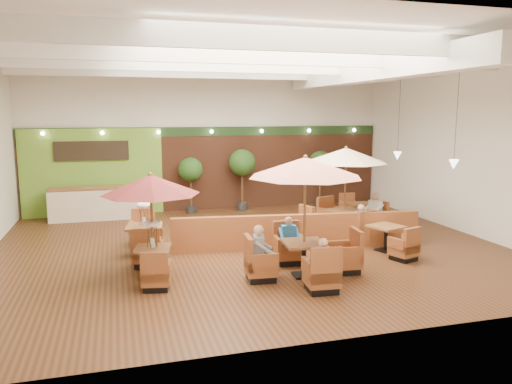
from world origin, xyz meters
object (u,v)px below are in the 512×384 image
object	(u,v)px
topiary_1	(242,165)
diner_3	(360,219)
table_0	(151,198)
diner_1	(289,235)
topiary_0	(191,172)
table_5	(360,214)
table_4	(386,239)
booth_divider	(298,231)
table_2	(345,175)
topiary_2	(320,165)
diner_2	(261,247)
service_counter	(94,203)
table_3	(145,237)
diner_0	(322,258)
table_1	(305,195)
diner_4	(374,209)

from	to	relation	value
topiary_1	diner_3	world-z (taller)	topiary_1
table_0	diner_1	world-z (taller)	table_0
topiary_0	diner_3	distance (m)	7.07
table_5	table_4	bearing A→B (deg)	-99.29
table_0	topiary_1	world-z (taller)	table_0
booth_divider	table_2	size ratio (longest dim) A/B	2.47
booth_divider	table_4	distance (m)	2.41
table_0	topiary_2	bearing A→B (deg)	56.04
topiary_2	booth_divider	bearing A→B (deg)	-118.27
booth_divider	table_5	xyz separation A→B (m)	(3.17, 2.38, -0.15)
topiary_1	diner_2	xyz separation A→B (m)	(-1.60, -8.05, -1.01)
service_counter	booth_divider	bearing A→B (deg)	-44.49
table_3	diner_0	distance (m)	5.18
topiary_1	table_4	bearing A→B (deg)	-70.23
table_4	diner_2	xyz separation A→B (m)	(-3.99, -1.40, 0.42)
table_4	topiary_2	xyz separation A→B (m)	(0.86, 6.65, 1.33)
topiary_1	booth_divider	bearing A→B (deg)	-88.46
table_3	diner_1	xyz separation A→B (m)	(3.46, -1.76, 0.23)
booth_divider	diner_3	distance (m)	1.93
service_counter	diner_1	distance (m)	8.41
table_5	diner_0	bearing A→B (deg)	-117.54
table_1	diner_4	xyz separation A→B (m)	(3.65, 3.34, -1.15)
booth_divider	diner_2	size ratio (longest dim) A/B	8.53
table_1	diner_0	size ratio (longest dim) A/B	3.93
service_counter	diner_3	distance (m)	9.37
table_1	table_5	world-z (taller)	table_1
booth_divider	diner_1	world-z (taller)	diner_1
table_3	table_5	bearing A→B (deg)	22.68
table_5	topiary_0	distance (m)	6.42
service_counter	table_3	world-z (taller)	table_3
table_2	diner_1	distance (m)	3.68
diner_0	diner_2	size ratio (longest dim) A/B	0.88
topiary_1	topiary_2	distance (m)	3.25
topiary_1	diner_0	size ratio (longest dim) A/B	3.30
topiary_0	diner_0	world-z (taller)	topiary_0
table_4	service_counter	bearing A→B (deg)	121.96
table_4	diner_4	distance (m)	2.11
table_2	table_3	distance (m)	6.27
table_0	table_5	distance (m)	8.31
service_counter	diner_2	distance (m)	8.76
table_3	topiary_1	bearing A→B (deg)	60.94
topiary_1	diner_0	bearing A→B (deg)	-93.52
table_2	topiary_1	world-z (taller)	table_2
table_1	table_4	xyz separation A→B (m)	(2.95, 1.40, -1.57)
table_0	diner_3	distance (m)	6.27
diner_1	table_0	bearing A→B (deg)	8.24
table_4	topiary_2	size ratio (longest dim) A/B	1.14
table_0	diner_4	distance (m)	7.50
table_2	topiary_0	size ratio (longest dim) A/B	1.35
diner_1	topiary_2	bearing A→B (deg)	-112.08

